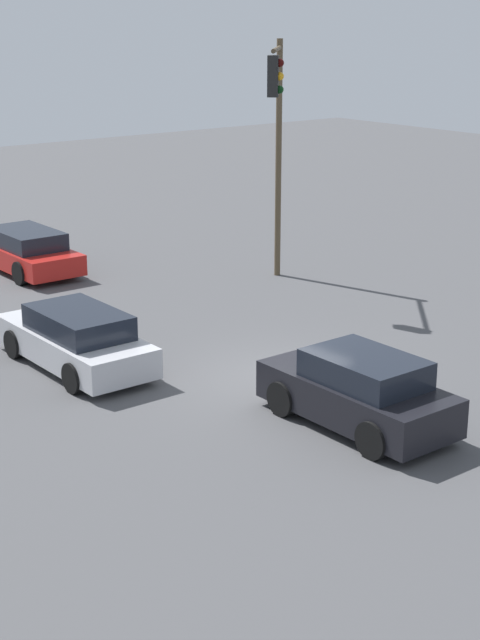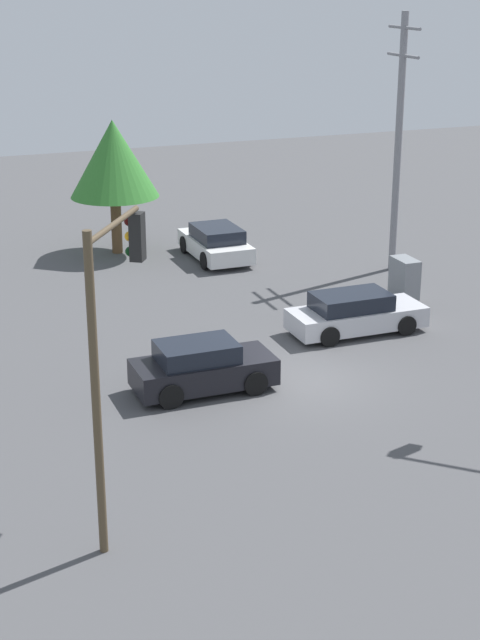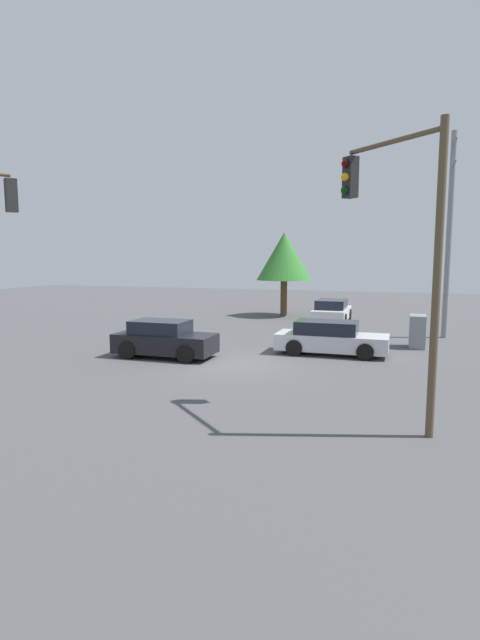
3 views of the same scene
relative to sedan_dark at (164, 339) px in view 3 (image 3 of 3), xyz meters
name	(u,v)px [view 3 (image 3 of 3)]	position (x,y,z in m)	size (l,w,h in m)	color
ground_plane	(229,364)	(-0.35, -2.90, -0.71)	(80.00, 80.00, 0.00)	#4C4C4F
sedan_dark	(164,339)	(0.00, 0.00, 0.00)	(1.85, 4.02, 1.48)	black
sedan_white	(332,311)	(12.53, -4.97, -0.03)	(4.23, 2.04, 1.41)	silver
sedan_silver	(330,338)	(2.65, -6.26, -0.05)	(1.86, 4.52, 1.38)	silver
traffic_signal_cross	(400,229)	(-5.42, -8.90, 3.96)	(2.32, 2.43, 6.95)	brown
utility_pole_tall	(449,231)	(8.62, -11.05, 4.53)	(2.20, 0.28, 9.91)	gray
electrical_cabinet	(417,331)	(5.36, -9.70, 0.01)	(1.19, 0.67, 1.45)	gray
tree_left	(284,257)	(14.97, -1.41, 3.26)	(3.68, 3.68, 5.59)	brown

